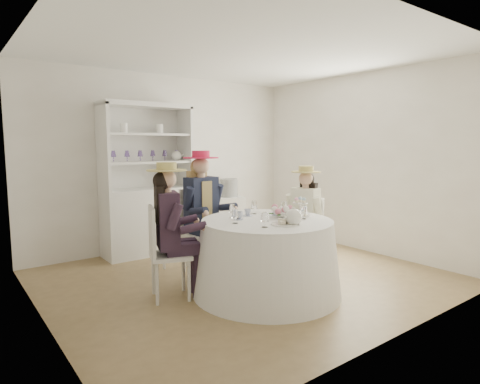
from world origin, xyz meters
TOP-DOWN VIEW (x-y plane):
  - ground at (0.00, 0.00)m, footprint 4.50×4.50m
  - ceiling at (0.00, 0.00)m, footprint 4.50×4.50m
  - wall_back at (0.00, 2.00)m, footprint 4.50×0.00m
  - wall_front at (0.00, -2.00)m, footprint 4.50×0.00m
  - wall_left at (-2.25, 0.00)m, footprint 0.00×4.50m
  - wall_right at (2.25, 0.00)m, footprint 0.00×4.50m
  - tea_table at (-0.12, -0.55)m, footprint 1.62×1.62m
  - hutch at (-0.47, 1.77)m, footprint 1.38×0.67m
  - side_table at (1.01, 1.75)m, footprint 0.62×0.62m
  - hatbox at (1.01, 1.75)m, footprint 0.40×0.40m
  - guest_left at (-1.03, -0.05)m, footprint 0.59×0.55m
  - guest_mid at (-0.31, 0.47)m, footprint 0.57×0.59m
  - guest_right at (0.84, -0.18)m, footprint 0.54×0.51m
  - spare_chair at (-0.48, 0.94)m, footprint 0.48×0.48m
  - teacup_a at (-0.37, -0.36)m, footprint 0.12×0.12m
  - teacup_b at (-0.15, -0.24)m, footprint 0.08×0.08m
  - teacup_c at (0.13, -0.41)m, footprint 0.10×0.10m
  - flower_bowl at (0.10, -0.55)m, footprint 0.25×0.25m
  - flower_arrangement at (0.07, -0.56)m, footprint 0.18×0.19m
  - table_teapot at (-0.09, -0.92)m, footprint 0.25×0.18m
  - sandwich_plate at (-0.16, -0.87)m, footprint 0.28×0.28m
  - cupcake_stand at (0.32, -0.61)m, footprint 0.22×0.22m
  - stemware_set at (-0.12, -0.55)m, footprint 0.86×0.86m

SIDE VIEW (x-z plane):
  - ground at x=0.00m, z-range 0.00..0.00m
  - side_table at x=1.01m, z-range 0.00..0.74m
  - tea_table at x=-0.12m, z-range 0.00..0.82m
  - spare_chair at x=-0.48m, z-range 0.03..0.97m
  - guest_right at x=0.84m, z-range 0.09..1.44m
  - hutch at x=-0.47m, z-range -0.32..1.90m
  - guest_left at x=-1.03m, z-range 0.09..1.54m
  - sandwich_plate at x=-0.16m, z-range 0.80..0.86m
  - flower_bowl at x=0.10m, z-range 0.82..0.87m
  - teacup_c at x=0.13m, z-range 0.82..0.88m
  - teacup_b at x=-0.15m, z-range 0.82..0.89m
  - teacup_a at x=-0.37m, z-range 0.82..0.89m
  - guest_mid at x=-0.31m, z-range 0.10..1.66m
  - stemware_set at x=-0.12m, z-range 0.82..0.97m
  - hatbox at x=1.01m, z-range 0.74..1.05m
  - cupcake_stand at x=0.32m, z-range 0.79..1.00m
  - table_teapot at x=-0.09m, z-range 0.80..0.99m
  - flower_arrangement at x=0.07m, z-range 0.87..0.94m
  - wall_back at x=0.00m, z-range -0.90..3.60m
  - wall_front at x=0.00m, z-range -0.90..3.60m
  - wall_left at x=-2.25m, z-range -0.90..3.60m
  - wall_right at x=2.25m, z-range -0.90..3.60m
  - ceiling at x=0.00m, z-range 2.70..2.70m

